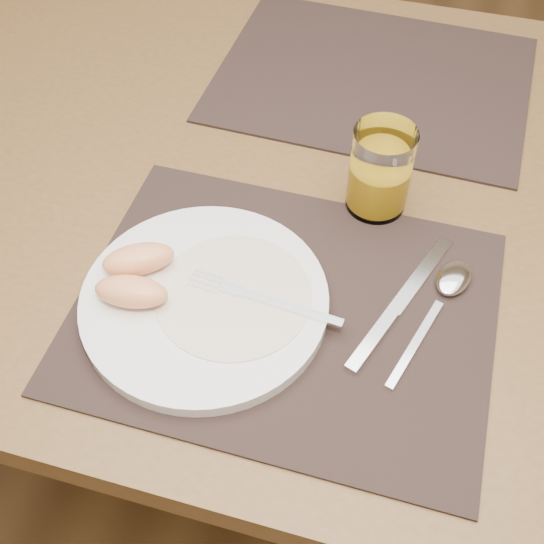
{
  "coord_description": "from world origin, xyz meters",
  "views": [
    {
      "loc": [
        0.12,
        -0.64,
        1.36
      ],
      "look_at": [
        -0.01,
        -0.19,
        0.77
      ],
      "focal_mm": 45.0,
      "sensor_mm": 36.0,
      "label": 1
    }
  ],
  "objects": [
    {
      "name": "spoon",
      "position": [
        0.18,
        -0.15,
        0.76
      ],
      "size": [
        0.08,
        0.19,
        0.01
      ],
      "color": "silver",
      "rests_on": "placemat_near"
    },
    {
      "name": "fork",
      "position": [
        -0.02,
        -0.23,
        0.77
      ],
      "size": [
        0.18,
        0.03,
        0.0
      ],
      "color": "silver",
      "rests_on": "plate"
    },
    {
      "name": "grapefruit_wedges",
      "position": [
        -0.15,
        -0.24,
        0.79
      ],
      "size": [
        0.1,
        0.1,
        0.03
      ],
      "color": "#F8A265",
      "rests_on": "plate"
    },
    {
      "name": "table",
      "position": [
        0.0,
        0.0,
        0.67
      ],
      "size": [
        1.4,
        0.9,
        0.75
      ],
      "color": "brown",
      "rests_on": "ground"
    },
    {
      "name": "ground",
      "position": [
        0.0,
        0.0,
        0.0
      ],
      "size": [
        5.0,
        5.0,
        0.0
      ],
      "primitive_type": "plane",
      "color": "brown",
      "rests_on": "ground"
    },
    {
      "name": "placemat_far",
      "position": [
        0.03,
        0.22,
        0.75
      ],
      "size": [
        0.46,
        0.36,
        0.0
      ],
      "primitive_type": "cube",
      "rotation": [
        0.0,
        0.0,
        -0.03
      ],
      "color": "black",
      "rests_on": "table"
    },
    {
      "name": "plate_dressing",
      "position": [
        -0.04,
        -0.23,
        0.77
      ],
      "size": [
        0.17,
        0.17,
        0.0
      ],
      "color": "white",
      "rests_on": "plate"
    },
    {
      "name": "plate",
      "position": [
        -0.07,
        -0.24,
        0.76
      ],
      "size": [
        0.27,
        0.27,
        0.02
      ],
      "primitive_type": "cylinder",
      "color": "white",
      "rests_on": "placemat_near"
    },
    {
      "name": "knife",
      "position": [
        0.13,
        -0.19,
        0.76
      ],
      "size": [
        0.09,
        0.21,
        0.01
      ],
      "color": "silver",
      "rests_on": "placemat_near"
    },
    {
      "name": "placemat_near",
      "position": [
        0.01,
        -0.22,
        0.75
      ],
      "size": [
        0.45,
        0.35,
        0.0
      ],
      "primitive_type": "cube",
      "rotation": [
        0.0,
        0.0,
        -0.01
      ],
      "color": "black",
      "rests_on": "table"
    },
    {
      "name": "juice_glass",
      "position": [
        0.08,
        -0.04,
        0.8
      ],
      "size": [
        0.07,
        0.07,
        0.11
      ],
      "color": "white",
      "rests_on": "placemat_near"
    }
  ]
}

